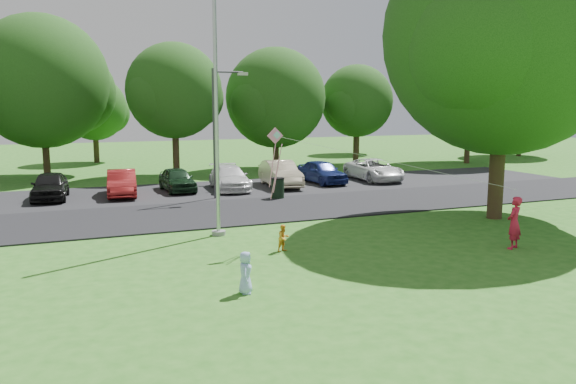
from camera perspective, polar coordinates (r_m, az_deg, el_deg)
name	(u,v)px	position (r m, az deg, el deg)	size (l,w,h in m)	color
ground	(372,260)	(17.52, 8.55, -6.84)	(120.00, 120.00, 0.00)	#2A681B
park_road	(271,209)	(25.46, -1.78, -1.73)	(60.00, 6.00, 0.06)	black
parking_strip	(230,189)	(31.56, -5.87, 0.29)	(42.00, 7.00, 0.06)	black
flagpole	(216,120)	(20.16, -7.28, 7.25)	(0.50, 0.50, 10.00)	#B7BABF
street_lamp	(219,122)	(28.12, -7.02, 7.11)	(1.82, 0.24, 6.46)	#3F3F44
trash_can	(278,188)	(28.20, -1.05, 0.38)	(0.69, 0.69, 1.09)	black
big_tree	(504,41)	(24.65, 21.09, 14.15)	(10.13, 9.65, 12.31)	#332316
tree_row	(216,90)	(40.06, -7.33, 10.23)	(64.35, 11.94, 10.88)	#332316
horizon_trees	(216,109)	(50.01, -7.38, 8.33)	(77.46, 7.20, 7.02)	#332316
parked_cars	(246,176)	(31.65, -4.27, 1.63)	(20.66, 5.07, 1.47)	black
woman	(514,223)	(19.88, 21.99, -2.92)	(0.64, 0.42, 1.75)	red
child_yellow	(284,238)	(18.21, -0.46, -4.69)	(0.43, 0.34, 0.88)	orange
child_blue	(245,273)	(14.25, -4.34, -8.16)	(0.53, 0.34, 1.08)	#9DBAF0
kite	(284,151)	(18.21, -0.41, 4.19)	(7.50, 3.31, 2.38)	pink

